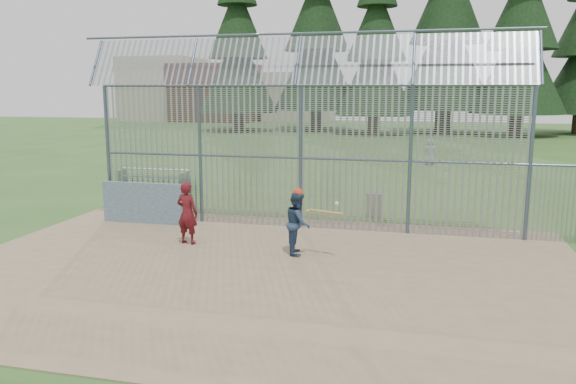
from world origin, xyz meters
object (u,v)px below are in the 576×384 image
(onlooker, at_px, (187,213))
(trash_can, at_px, (374,204))
(batter, at_px, (298,223))
(bleacher, at_px, (153,178))
(dugout_wall, at_px, (143,203))

(onlooker, xyz_separation_m, trash_can, (4.33, 4.38, -0.43))
(batter, height_order, bleacher, batter)
(bleacher, bearing_deg, dugout_wall, -65.85)
(batter, distance_m, onlooker, 2.92)
(dugout_wall, bearing_deg, onlooker, -39.17)
(dugout_wall, distance_m, bleacher, 6.24)
(onlooker, xyz_separation_m, bleacher, (-4.74, 7.47, -0.41))
(batter, xyz_separation_m, trash_can, (1.42, 4.57, -0.38))
(dugout_wall, distance_m, trash_can, 7.02)
(trash_can, relative_size, bleacher, 0.27)
(dugout_wall, xyz_separation_m, bleacher, (-2.55, 5.69, -0.21))
(dugout_wall, height_order, batter, batter)
(dugout_wall, relative_size, batter, 1.68)
(batter, relative_size, trash_can, 1.81)
(dugout_wall, relative_size, trash_can, 3.05)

